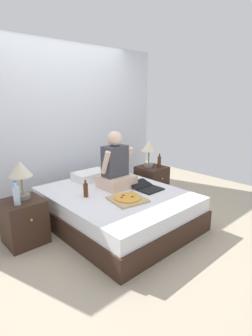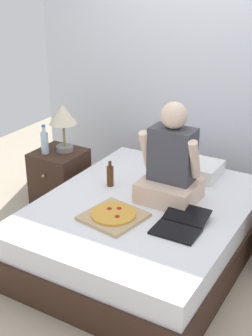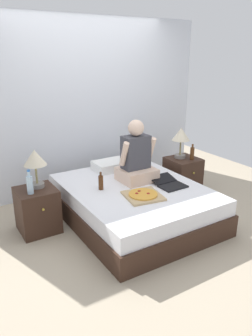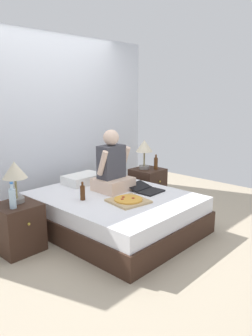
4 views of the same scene
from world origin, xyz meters
name	(u,v)px [view 3 (image 3 of 4)]	position (x,y,z in m)	size (l,w,h in m)	color
ground_plane	(134,219)	(0.00, 0.00, 0.00)	(5.85, 5.85, 0.00)	tan
wall_back	(85,106)	(0.00, 1.33, 1.25)	(3.85, 0.12, 2.50)	silver
bed	(134,203)	(0.00, 0.00, 0.22)	(1.55, 1.95, 0.45)	#382319
nightstand_left	(38,210)	(-1.11, 0.36, 0.26)	(0.44, 0.47, 0.53)	#382319
lamp_on_left_nightstand	(35,160)	(-1.07, 0.41, 0.85)	(0.26, 0.26, 0.45)	gray
water_bottle	(30,184)	(-1.19, 0.27, 0.64)	(0.07, 0.07, 0.28)	silver
nightstand_right	(183,175)	(1.11, 0.36, 0.26)	(0.44, 0.47, 0.53)	#382319
lamp_on_right_nightstand	(181,136)	(1.08, 0.41, 0.85)	(0.26, 0.26, 0.45)	gray
beer_bottle	(192,153)	(1.18, 0.26, 0.62)	(0.06, 0.06, 0.23)	#512D14
pillow	(112,165)	(0.09, 0.69, 0.51)	(0.52, 0.34, 0.12)	white
person_seated	(136,159)	(0.14, 0.17, 0.73)	(0.47, 0.40, 0.78)	beige
laptop	(170,184)	(0.39, -0.20, 0.47)	(0.32, 0.42, 0.07)	black
pizza_box	(143,195)	(-0.08, -0.31, 0.47)	(0.46, 0.46, 0.05)	tan
beer_bottle_on_bed	(101,182)	(-0.39, 0.13, 0.54)	(0.06, 0.06, 0.22)	#4C2811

